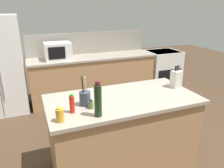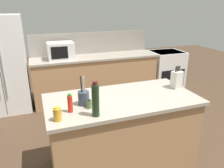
% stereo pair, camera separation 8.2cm
% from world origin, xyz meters
% --- Properties ---
extents(ground_plane, '(14.00, 14.00, 0.00)m').
position_xyz_m(ground_plane, '(0.00, 0.00, 0.00)').
color(ground_plane, '#473323').
extents(back_counter_run, '(2.65, 0.66, 0.94)m').
position_xyz_m(back_counter_run, '(0.30, 2.20, 0.47)').
color(back_counter_run, '#A87C54').
rests_on(back_counter_run, ground_plane).
extents(wall_backsplash, '(2.61, 0.03, 0.46)m').
position_xyz_m(wall_backsplash, '(0.30, 2.52, 1.17)').
color(wall_backsplash, gray).
rests_on(wall_backsplash, back_counter_run).
extents(kitchen_island, '(1.76, 0.88, 0.94)m').
position_xyz_m(kitchen_island, '(0.00, 0.00, 0.47)').
color(kitchen_island, '#A87C54').
rests_on(kitchen_island, ground_plane).
extents(refrigerator, '(0.87, 0.75, 1.80)m').
position_xyz_m(refrigerator, '(-1.50, 2.25, 0.90)').
color(refrigerator, white).
rests_on(refrigerator, ground_plane).
extents(range_oven, '(0.76, 0.65, 0.92)m').
position_xyz_m(range_oven, '(2.04, 2.20, 0.47)').
color(range_oven, white).
rests_on(range_oven, ground_plane).
extents(microwave, '(0.50, 0.39, 0.33)m').
position_xyz_m(microwave, '(-0.41, 2.20, 1.10)').
color(microwave, white).
rests_on(microwave, back_counter_run).
extents(knife_block, '(0.15, 0.13, 0.29)m').
position_xyz_m(knife_block, '(0.78, 0.07, 1.05)').
color(knife_block, beige).
rests_on(knife_block, kitchen_island).
extents(utensil_crock, '(0.12, 0.12, 0.32)m').
position_xyz_m(utensil_crock, '(-0.46, -0.03, 1.02)').
color(utensil_crock, '#333D4C').
rests_on(utensil_crock, kitchen_island).
extents(hot_sauce_bottle, '(0.05, 0.05, 0.20)m').
position_xyz_m(hot_sauce_bottle, '(-0.62, -0.15, 1.03)').
color(hot_sauce_bottle, red).
rests_on(hot_sauce_bottle, kitchen_island).
extents(spice_jar_oregano, '(0.05, 0.05, 0.10)m').
position_xyz_m(spice_jar_oregano, '(-0.43, -0.13, 0.98)').
color(spice_jar_oregano, '#567038').
rests_on(spice_jar_oregano, kitchen_island).
extents(honey_jar, '(0.08, 0.08, 0.14)m').
position_xyz_m(honey_jar, '(-0.77, -0.28, 1.01)').
color(honey_jar, gold).
rests_on(honey_jar, kitchen_island).
extents(wine_bottle, '(0.07, 0.07, 0.36)m').
position_xyz_m(wine_bottle, '(-0.41, -0.32, 1.11)').
color(wine_bottle, black).
rests_on(wine_bottle, kitchen_island).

